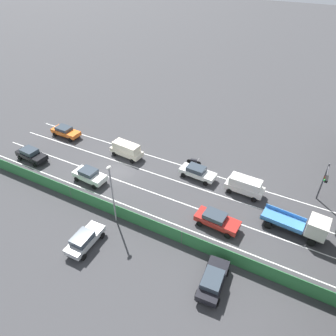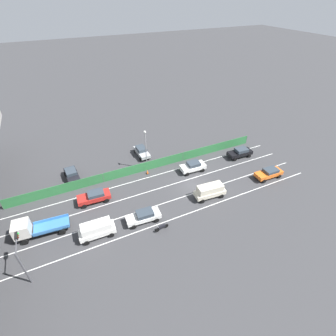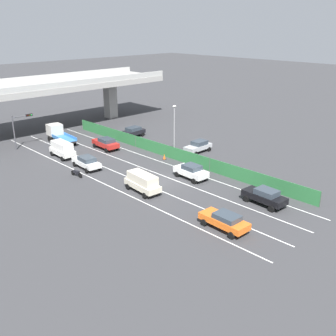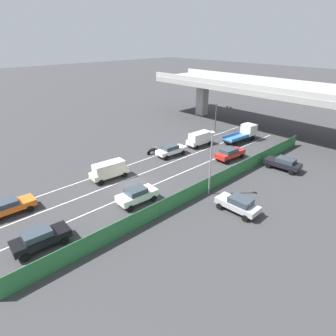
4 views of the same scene
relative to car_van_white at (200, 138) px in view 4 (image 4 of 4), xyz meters
The scene contains 21 objects.
ground_plane 16.07m from the car_van_white, 77.92° to the right, with size 300.00×300.00×0.00m, color #38383A.
lane_line_left_edge 10.52m from the car_van_white, 98.61° to the right, with size 0.14×46.68×0.01m, color silver.
lane_line_mid_left 10.54m from the car_van_white, 80.58° to the right, with size 0.14×46.68×0.01m, color silver.
lane_line_mid_right 11.54m from the car_van_white, 64.22° to the right, with size 0.14×46.68×0.01m, color silver.
lane_line_right_edge 13.29m from the car_van_white, 51.33° to the right, with size 0.14×46.68×0.01m, color silver.
elevated_overpass 16.40m from the car_van_white, 77.40° to the left, with size 49.46×10.42×8.56m.
green_fence 14.52m from the car_van_white, 45.37° to the right, with size 0.10×42.78×1.69m.
car_van_white is the anchor object (origin of this frame).
car_sedan_white 6.10m from the car_van_white, 91.35° to the right, with size 2.19×4.67×1.57m.
car_taxi_orange 27.80m from the car_van_white, 90.12° to the right, with size 2.12×4.66×1.53m.
car_sedan_red 6.51m from the car_van_white, ahead, with size 2.27×4.70×1.62m.
car_sedan_black 28.29m from the car_van_white, 75.97° to the right, with size 2.22×4.61×1.68m.
car_hatchback_white 18.78m from the car_van_white, 68.96° to the right, with size 2.23×4.32×1.70m.
car_van_cream 16.53m from the car_van_white, 89.63° to the right, with size 2.27×4.74×2.08m.
flatbed_truck_blue 7.99m from the car_van_white, 64.83° to the left, with size 2.67×6.42×2.54m.
motorcycle 8.06m from the car_van_white, 108.66° to the right, with size 0.60×1.95×0.93m.
parked_wagon_silver 18.74m from the car_van_white, 37.49° to the right, with size 4.32×2.04×1.65m.
parked_sedan_dark 13.22m from the car_van_white, ahead, with size 4.53×2.30×1.60m.
traffic_light 8.34m from the car_van_white, 104.50° to the left, with size 3.09×0.40×4.97m.
street_lamp 15.49m from the car_van_white, 45.20° to the right, with size 0.60×0.36×7.18m.
traffic_cone 13.90m from the car_van_white, 47.92° to the right, with size 0.47×0.47×0.74m.
Camera 4 is at (24.19, -17.05, 15.81)m, focal length 30.76 mm.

